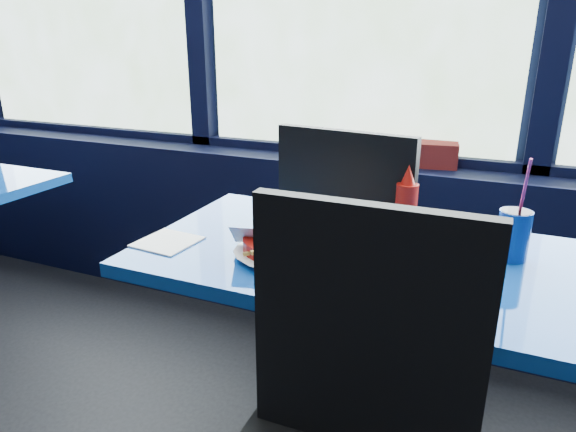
# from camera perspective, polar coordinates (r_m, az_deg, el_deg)

# --- Properties ---
(window_sill) EXTENTS (5.00, 0.26, 0.80)m
(window_sill) POSITION_cam_1_polar(r_m,az_deg,el_deg) (2.45, 5.96, -2.93)
(window_sill) COLOR black
(window_sill) RESTS_ON ground
(near_table) EXTENTS (1.20, 0.70, 0.75)m
(near_table) POSITION_cam_1_polar(r_m,az_deg,el_deg) (1.54, 6.97, -10.07)
(near_table) COLOR black
(near_table) RESTS_ON ground
(chair_near_back) EXTENTS (0.54, 0.54, 1.06)m
(chair_near_back) POSITION_cam_1_polar(r_m,az_deg,el_deg) (1.82, 6.56, -3.93)
(chair_near_back) COLOR black
(chair_near_back) RESTS_ON ground
(planter_box) EXTENTS (0.53, 0.21, 0.10)m
(planter_box) POSITION_cam_1_polar(r_m,az_deg,el_deg) (2.27, 11.81, 6.95)
(planter_box) COLOR maroon
(planter_box) RESTS_ON window_sill
(food_basket) EXTENTS (0.30, 0.29, 0.10)m
(food_basket) POSITION_cam_1_polar(r_m,az_deg,el_deg) (1.39, 0.36, -3.35)
(food_basket) COLOR #AF140B
(food_basket) RESTS_ON near_table
(ketchup_bottle) EXTENTS (0.06, 0.06, 0.23)m
(ketchup_bottle) POSITION_cam_1_polar(r_m,az_deg,el_deg) (1.51, 12.96, 0.77)
(ketchup_bottle) COLOR #AF140B
(ketchup_bottle) RESTS_ON near_table
(soda_cup) EXTENTS (0.09, 0.09, 0.29)m
(soda_cup) POSITION_cam_1_polar(r_m,az_deg,el_deg) (1.51, 23.75, -1.82)
(soda_cup) COLOR navy
(soda_cup) RESTS_ON near_table
(napkin) EXTENTS (0.17, 0.17, 0.00)m
(napkin) POSITION_cam_1_polar(r_m,az_deg,el_deg) (1.55, -13.26, -2.80)
(napkin) COLOR white
(napkin) RESTS_ON near_table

